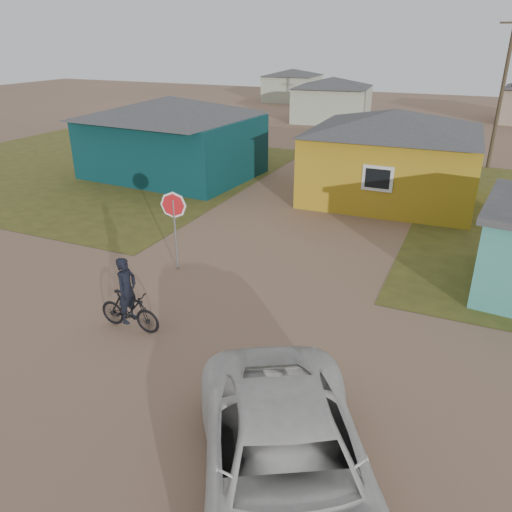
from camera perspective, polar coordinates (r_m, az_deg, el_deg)
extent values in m
plane|color=#88654E|center=(12.13, -9.89, -10.21)|extent=(120.00, 120.00, 0.00)
cube|color=brown|center=(29.83, -18.88, 9.64)|extent=(20.00, 18.00, 0.00)
cube|color=#082C30|center=(26.54, -9.52, 12.25)|extent=(8.40, 6.54, 3.00)
pyramid|color=#38383B|center=(26.22, -9.83, 16.53)|extent=(8.93, 7.08, 1.00)
cube|color=#B38B1B|center=(23.04, 15.21, 9.98)|extent=(7.21, 6.24, 3.00)
pyramid|color=#38383B|center=(22.67, 15.75, 14.76)|extent=(7.72, 6.76, 0.90)
cube|color=silver|center=(20.10, 13.72, 8.61)|extent=(1.20, 0.06, 1.00)
cube|color=black|center=(20.07, 13.71, 8.59)|extent=(0.95, 0.04, 0.75)
cube|color=#A6AD95|center=(44.14, 8.66, 16.75)|extent=(6.49, 5.60, 2.80)
pyramid|color=#38383B|center=(43.96, 8.81, 19.07)|extent=(7.04, 6.15, 0.80)
cube|color=#A6AD95|center=(57.96, 4.14, 18.56)|extent=(5.75, 5.28, 2.70)
pyramid|color=#38383B|center=(57.83, 4.19, 20.23)|extent=(6.28, 5.81, 0.70)
cylinder|color=#453829|center=(30.30, 26.29, 16.44)|extent=(0.20, 0.20, 8.00)
cylinder|color=gray|center=(15.45, -9.19, 2.34)|extent=(0.07, 0.07, 2.25)
imported|color=black|center=(12.76, -14.28, -6.07)|extent=(1.71, 0.50, 1.02)
imported|color=black|center=(12.49, -14.54, -3.79)|extent=(0.41, 0.62, 1.68)
imported|color=silver|center=(8.15, 3.61, -22.97)|extent=(5.04, 6.22, 1.57)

